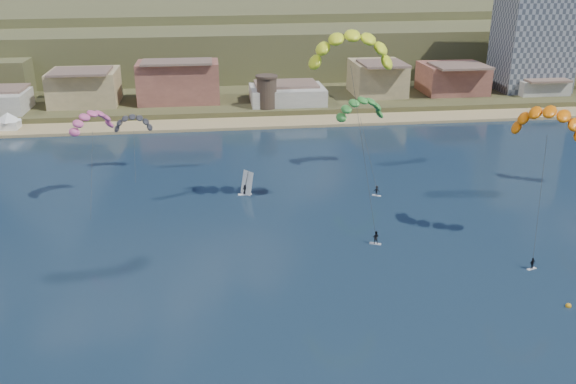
{
  "coord_description": "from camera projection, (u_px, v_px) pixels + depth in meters",
  "views": [
    {
      "loc": [
        -9.84,
        -44.02,
        39.84
      ],
      "look_at": [
        0.0,
        32.0,
        10.0
      ],
      "focal_mm": 38.14,
      "sensor_mm": 36.0,
      "label": 1
    }
  ],
  "objects": [
    {
      "name": "kitesurfer_yellow",
      "position": [
        352.0,
        44.0,
        90.85
      ],
      "size": [
        13.86,
        15.88,
        30.97
      ],
      "color": "silver",
      "rests_on": "ground"
    },
    {
      "name": "distant_kite_dark",
      "position": [
        133.0,
        120.0,
        116.85
      ],
      "size": [
        7.69,
        5.63,
        13.48
      ],
      "color": "#262626",
      "rests_on": "ground"
    },
    {
      "name": "foothills",
      "position": [
        280.0,
        29.0,
        270.54
      ],
      "size": [
        940.0,
        210.0,
        18.0
      ],
      "color": "brown",
      "rests_on": "ground"
    },
    {
      "name": "apartment_tower",
      "position": [
        534.0,
        35.0,
        178.31
      ],
      "size": [
        20.0,
        16.0,
        32.0
      ],
      "color": "gray",
      "rests_on": "ground"
    },
    {
      "name": "buoy",
      "position": [
        568.0,
        306.0,
        74.02
      ],
      "size": [
        0.7,
        0.7,
        0.7
      ],
      "color": "orange",
      "rests_on": "ground"
    },
    {
      "name": "beach",
      "position": [
        250.0,
        123.0,
        154.18
      ],
      "size": [
        2200.0,
        12.0,
        0.9
      ],
      "color": "tan",
      "rests_on": "ground"
    },
    {
      "name": "watchtower",
      "position": [
        267.0,
        91.0,
        159.96
      ],
      "size": [
        5.82,
        5.82,
        8.6
      ],
      "color": "#47382D",
      "rests_on": "ground"
    },
    {
      "name": "town",
      "position": [
        94.0,
        84.0,
        161.37
      ],
      "size": [
        400.0,
        24.0,
        12.0
      ],
      "color": "beige",
      "rests_on": "ground"
    },
    {
      "name": "kitesurfer_green",
      "position": [
        361.0,
        106.0,
        117.68
      ],
      "size": [
        10.84,
        19.15,
        18.55
      ],
      "color": "silver",
      "rests_on": "ground"
    },
    {
      "name": "windsurfer",
      "position": [
        246.0,
        187.0,
        108.14
      ],
      "size": [
        2.42,
        2.63,
        4.3
      ],
      "color": "silver",
      "rests_on": "ground"
    },
    {
      "name": "kitesurfer_orange",
      "position": [
        550.0,
        117.0,
        84.21
      ],
      "size": [
        10.77,
        13.64,
        21.89
      ],
      "color": "silver",
      "rests_on": "ground"
    },
    {
      "name": "land",
      "position": [
        216.0,
        0.0,
        573.85
      ],
      "size": [
        2200.0,
        900.0,
        4.0
      ],
      "color": "brown",
      "rests_on": "ground"
    },
    {
      "name": "distant_kite_pink",
      "position": [
        91.0,
        118.0,
        99.67
      ],
      "size": [
        8.04,
        7.91,
        17.79
      ],
      "color": "#262626",
      "rests_on": "ground"
    }
  ]
}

